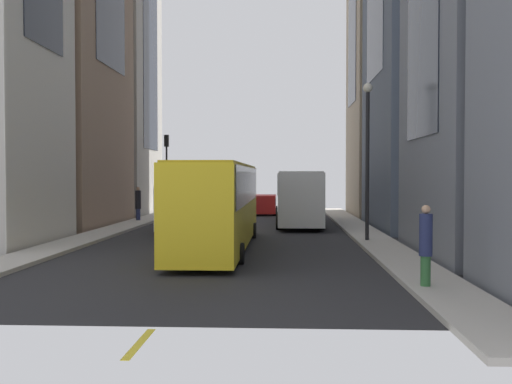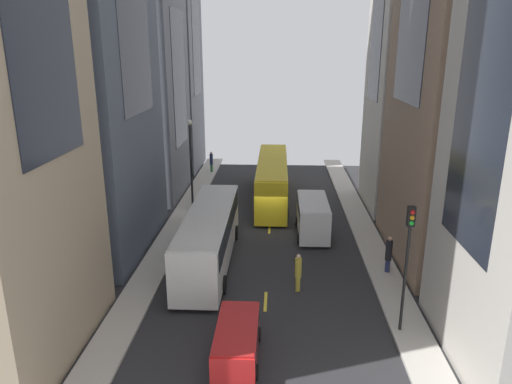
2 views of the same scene
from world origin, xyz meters
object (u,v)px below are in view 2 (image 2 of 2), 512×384
at_px(car_red_0, 237,339).
at_px(pedestrian_walking_far, 389,253).
at_px(pedestrian_waiting_curb, 211,161).
at_px(delivery_van_white, 313,215).
at_px(traffic_light_near_corner, 408,247).
at_px(streetcar_yellow, 272,176).
at_px(pedestrian_crossing_mid, 298,272).
at_px(city_bus_white, 209,232).

bearing_deg(car_red_0, pedestrian_walking_far, 45.41).
bearing_deg(pedestrian_waiting_curb, delivery_van_white, 86.31).
bearing_deg(traffic_light_near_corner, delivery_van_white, 105.36).
height_order(delivery_van_white, pedestrian_walking_far, delivery_van_white).
distance_m(streetcar_yellow, pedestrian_walking_far, 15.56).
relative_size(pedestrian_waiting_curb, pedestrian_crossing_mid, 1.00).
height_order(streetcar_yellow, traffic_light_near_corner, traffic_light_near_corner).
bearing_deg(car_red_0, traffic_light_near_corner, 16.76).
bearing_deg(pedestrian_crossing_mid, car_red_0, -94.06).
xyz_separation_m(city_bus_white, delivery_van_white, (6.65, 4.92, -0.50)).
xyz_separation_m(streetcar_yellow, pedestrian_waiting_curb, (-6.54, 8.88, -0.82)).
bearing_deg(city_bus_white, delivery_van_white, 36.47).
height_order(delivery_van_white, pedestrian_waiting_curb, delivery_van_white).
distance_m(streetcar_yellow, traffic_light_near_corner, 21.00).
bearing_deg(delivery_van_white, city_bus_white, -143.53).
distance_m(pedestrian_walking_far, pedestrian_waiting_curb, 26.47).
relative_size(streetcar_yellow, car_red_0, 3.27).
bearing_deg(car_red_0, pedestrian_crossing_mid, 64.79).
bearing_deg(car_red_0, streetcar_yellow, 86.93).
distance_m(delivery_van_white, pedestrian_waiting_curb, 19.30).
xyz_separation_m(delivery_van_white, pedestrian_walking_far, (4.00, -5.97, -0.20)).
distance_m(pedestrian_walking_far, traffic_light_near_corner, 6.80).
xyz_separation_m(city_bus_white, pedestrian_walking_far, (10.66, -1.05, -0.70)).
relative_size(pedestrian_walking_far, pedestrian_crossing_mid, 1.01).
relative_size(pedestrian_walking_far, traffic_light_near_corner, 0.36).
distance_m(car_red_0, pedestrian_walking_far, 11.65).
xyz_separation_m(pedestrian_waiting_curb, pedestrian_crossing_mid, (8.18, -25.03, -0.15)).
xyz_separation_m(streetcar_yellow, car_red_0, (-1.19, -22.17, -1.21)).
relative_size(car_red_0, pedestrian_waiting_curb, 1.97).
bearing_deg(pedestrian_walking_far, pedestrian_crossing_mid, 78.25).
bearing_deg(streetcar_yellow, delivery_van_white, -69.33).
height_order(city_bus_white, delivery_van_white, city_bus_white).
bearing_deg(pedestrian_crossing_mid, streetcar_yellow, 116.96).
relative_size(pedestrian_crossing_mid, traffic_light_near_corner, 0.36).
height_order(delivery_van_white, traffic_light_near_corner, traffic_light_near_corner).
bearing_deg(traffic_light_near_corner, streetcar_yellow, 107.51).
bearing_deg(traffic_light_near_corner, pedestrian_walking_far, 83.36).
bearing_deg(city_bus_white, streetcar_yellow, 74.03).
bearing_deg(delivery_van_white, car_red_0, -106.31).
bearing_deg(car_red_0, pedestrian_waiting_curb, 99.78).
distance_m(pedestrian_waiting_curb, pedestrian_crossing_mid, 26.34).
distance_m(delivery_van_white, pedestrian_crossing_mid, 8.36).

